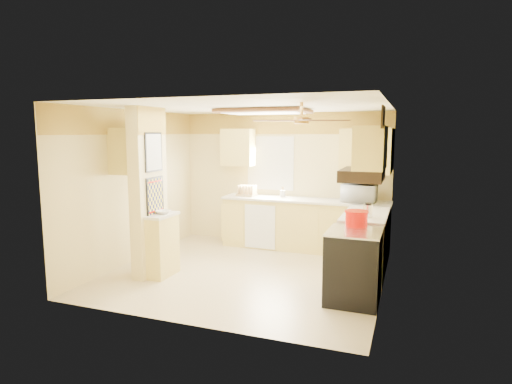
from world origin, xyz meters
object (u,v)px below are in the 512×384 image
at_px(bowl, 163,212).
at_px(kettle, 368,211).
at_px(microwave, 359,193).
at_px(dutch_oven, 356,218).
at_px(stove, 354,266).

bearing_deg(bowl, kettle, 15.12).
bearing_deg(bowl, microwave, 38.84).
bearing_deg(bowl, dutch_oven, 4.93).
bearing_deg(dutch_oven, stove, -86.35).
distance_m(microwave, bowl, 3.33).
height_order(bowl, kettle, kettle).
bearing_deg(bowl, stove, -0.54).
bearing_deg(microwave, dutch_oven, 103.09).
relative_size(microwave, kettle, 2.73).
height_order(stove, bowl, bowl).
relative_size(stove, dutch_oven, 2.95).
xyz_separation_m(bowl, dutch_oven, (2.78, 0.24, 0.05)).
bearing_deg(stove, dutch_oven, 93.65).
bearing_deg(microwave, stove, 102.84).
bearing_deg(kettle, dutch_oven, -99.81).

